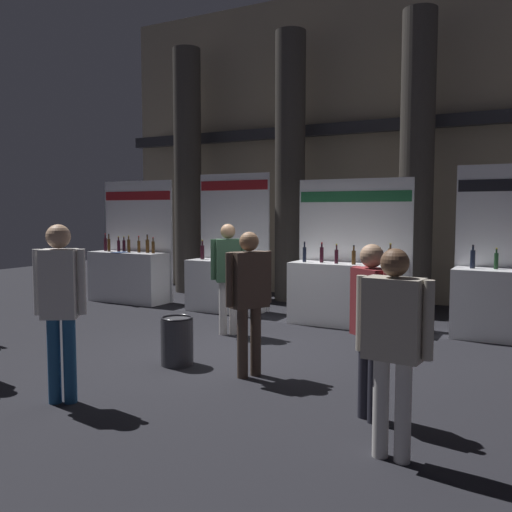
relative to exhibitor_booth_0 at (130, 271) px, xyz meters
name	(u,v)px	position (x,y,z in m)	size (l,w,h in m)	color
ground_plane	(245,352)	(4.13, -2.44, -0.63)	(24.00, 24.00, 0.00)	black
hall_colonnade	(360,150)	(4.13, 2.42, 2.50)	(11.77, 1.39, 6.56)	tan
exhibitor_booth_0	(130,271)	(0.00, 0.00, 0.00)	(1.77, 0.73, 2.51)	white
exhibitor_booth_1	(227,278)	(2.34, 0.03, -0.02)	(1.50, 0.66, 2.59)	white
exhibitor_booth_2	(347,288)	(4.76, -0.13, -0.01)	(1.97, 0.66, 2.42)	white
exhibitor_booth_3	(506,297)	(7.15, -0.02, 0.01)	(1.54, 0.66, 2.59)	white
trash_bin	(177,341)	(3.69, -3.37, -0.33)	(0.40, 0.40, 0.60)	#38383D
visitor_2	(249,291)	(4.71, -3.38, 0.35)	(0.39, 0.53, 1.66)	#47382D
visitor_3	(228,269)	(3.39, -1.66, 0.38)	(0.44, 0.42, 1.69)	silver
visitor_5	(393,334)	(6.68, -4.71, 0.34)	(0.60, 0.27, 1.62)	silver
visitor_7	(371,318)	(6.30, -4.01, 0.30)	(0.44, 0.37, 1.60)	#23232D
visitor_8	(60,298)	(3.51, -5.01, 0.42)	(0.44, 0.38, 1.76)	navy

